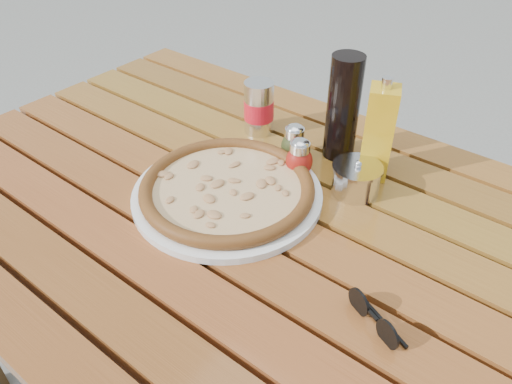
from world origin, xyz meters
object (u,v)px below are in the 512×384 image
Objects in this scene: pepper_shaker at (299,158)px; soda_can at (259,108)px; dark_bottle at (343,108)px; olive_oil_cruet at (378,133)px; sunglasses at (374,318)px; oregano_shaker at (294,143)px; pizza at (227,188)px; table at (250,240)px; plate at (227,194)px; parmesan_tin at (356,179)px.

pepper_shaker is 0.19m from soda_can.
olive_oil_cruet is at bearing -13.17° from dark_bottle.
dark_bottle is 2.02× the size of sunglasses.
pepper_shaker is 0.14m from dark_bottle.
pizza is at bearing -96.62° from oregano_shaker.
soda_can reaches higher than table.
oregano_shaker is at bearing 135.49° from pepper_shaker.
parmesan_tin is at bearing 42.69° from plate.
parmesan_tin is at bearing -12.87° from soda_can.
oregano_shaker is 0.12m from dark_bottle.
dark_bottle is at bearing 166.83° from olive_oil_cruet.
dark_bottle reaches higher than plate.
pepper_shaker and oregano_shaker have the same top height.
soda_can is at bearing 153.55° from pepper_shaker.
pizza is 3.37× the size of parmesan_tin.
parmesan_tin is 0.95× the size of sunglasses.
dark_bottle is 1.05× the size of olive_oil_cruet.
pizza is 0.31m from olive_oil_cruet.
sunglasses is at bearing -14.88° from pizza.
plate is at bearing -126.78° from olive_oil_cruet.
plate is 3.31× the size of sunglasses.
parmesan_tin is (0.09, -0.09, -0.08)m from dark_bottle.
olive_oil_cruet is at bearing 53.22° from pizza.
oregano_shaker is 0.37× the size of dark_bottle.
pepper_shaker reaches higher than table.
dark_bottle is at bearing 77.55° from pepper_shaker.
table is at bearing -91.83° from pepper_shaker.
dark_bottle is (0.02, 0.11, 0.07)m from pepper_shaker.
soda_can reaches higher than sunglasses.
soda_can is at bearing 124.59° from table.
pizza is at bearing -108.35° from dark_bottle.
parmesan_tin is at bearing 54.09° from table.
pepper_shaker reaches higher than plate.
table is at bearing -4.25° from pizza.
dark_bottle is 2.13× the size of parmesan_tin.
pepper_shaker reaches higher than pizza.
pizza is 2.90× the size of soda_can.
oregano_shaker is (-0.04, 0.19, 0.11)m from table.
pizza is at bearing 175.75° from table.
olive_oil_cruet is (0.18, 0.24, 0.07)m from pizza.
sunglasses is (0.27, -0.36, -0.09)m from dark_bottle.
pizza reaches higher than table.
olive_oil_cruet is at bearing 1.47° from soda_can.
table is 0.23m from oregano_shaker.
sunglasses is at bearing -55.82° from parmesan_tin.
soda_can is 0.30m from parmesan_tin.
plate is at bearing -96.62° from oregano_shaker.
sunglasses is at bearing -61.80° from olive_oil_cruet.
dark_bottle is at bearing 150.86° from sunglasses.
pepper_shaker is at bearing 164.10° from sunglasses.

